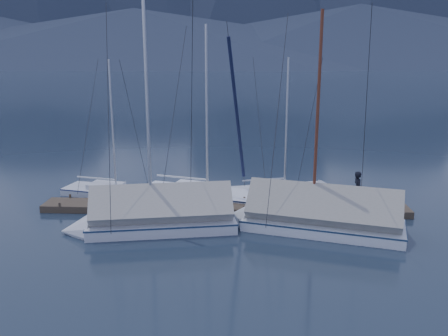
% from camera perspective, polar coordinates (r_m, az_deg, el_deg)
% --- Properties ---
extents(ground, '(1000.00, 1000.00, 0.00)m').
position_cam_1_polar(ground, '(21.69, -0.27, -6.92)').
color(ground, black).
rests_on(ground, ground).
extents(dock, '(18.00, 1.50, 0.54)m').
position_cam_1_polar(dock, '(23.53, -0.00, -4.95)').
color(dock, '#382D23').
rests_on(dock, ground).
extents(mooring_posts, '(15.12, 1.52, 0.35)m').
position_cam_1_polar(mooring_posts, '(23.48, -1.22, -4.37)').
color(mooring_posts, '#382D23').
rests_on(mooring_posts, ground).
extents(sailboat_open_left, '(6.31, 3.09, 8.04)m').
position_cam_1_polar(sailboat_open_left, '(26.44, -12.01, -3.06)').
color(sailboat_open_left, silver).
rests_on(sailboat_open_left, ground).
extents(sailboat_open_mid, '(7.77, 4.06, 9.90)m').
position_cam_1_polar(sailboat_open_mid, '(25.07, -0.88, -3.60)').
color(sailboat_open_mid, white).
rests_on(sailboat_open_mid, ground).
extents(sailboat_open_right, '(6.40, 3.29, 8.15)m').
position_cam_1_polar(sailboat_open_right, '(26.58, 8.15, -2.79)').
color(sailboat_open_right, silver).
rests_on(sailboat_open_right, ground).
extents(sailboat_covered_near, '(8.34, 4.43, 10.38)m').
position_cam_1_polar(sailboat_covered_near, '(21.41, 10.17, -5.96)').
color(sailboat_covered_near, white).
rests_on(sailboat_covered_near, ground).
extents(sailboat_covered_far, '(7.88, 3.70, 10.65)m').
position_cam_1_polar(sailboat_covered_far, '(21.25, -9.10, -6.06)').
color(sailboat_covered_far, silver).
rests_on(sailboat_covered_far, ground).
extents(person, '(0.52, 0.71, 1.79)m').
position_cam_1_polar(person, '(23.69, 15.79, -2.50)').
color(person, black).
rests_on(person, dock).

